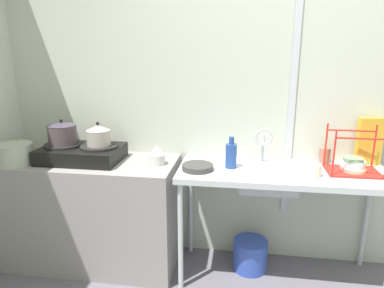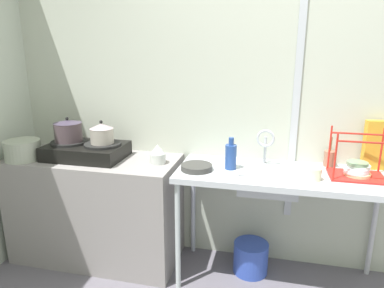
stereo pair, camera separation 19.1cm
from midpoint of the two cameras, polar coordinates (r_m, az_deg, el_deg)
wall_back at (r=2.58m, az=13.50°, el=8.60°), size 5.04×0.10×2.65m
wall_metal_strip at (r=2.51m, az=14.64°, el=11.41°), size 0.05×0.01×2.12m
counter_concrete at (r=2.79m, az=-18.22°, el=-10.82°), size 1.28×0.55×0.83m
counter_sink at (r=2.39m, az=12.62°, el=-5.85°), size 1.41×0.55×0.83m
stove at (r=2.65m, az=-19.99°, el=-1.43°), size 0.58×0.38×0.12m
pot_on_left_burner at (r=2.68m, az=-22.87°, el=1.69°), size 0.21×0.21×0.18m
pot_on_right_burner at (r=2.55m, az=-17.53°, el=1.41°), size 0.17×0.17×0.17m
pot_beside_stove at (r=2.76m, az=-29.42°, el=-1.52°), size 0.25×0.25×0.15m
percolator at (r=2.43m, az=-8.16°, el=-1.86°), size 0.11×0.11×0.14m
sink_basin at (r=2.38m, az=10.34°, el=-5.78°), size 0.39×0.30×0.14m
faucet at (r=2.44m, az=9.77°, el=0.74°), size 0.13×0.07×0.26m
frying_pan at (r=2.31m, az=-1.42°, el=-3.93°), size 0.21×0.21×0.04m
dish_rack at (r=2.45m, az=23.42°, el=-3.31°), size 0.34×0.24×0.30m
cup_by_rack at (r=2.29m, az=17.58°, el=-4.30°), size 0.08×0.08×0.08m
small_bowl_on_drainboard at (r=2.42m, az=16.76°, el=-3.72°), size 0.11×0.11×0.04m
bottle_by_sink at (r=2.33m, az=4.25°, el=-1.89°), size 0.08×0.08×0.22m
cereal_box at (r=2.65m, az=25.78°, el=0.42°), size 0.18×0.08×0.34m
utensil_jar at (r=2.60m, az=19.43°, el=-1.76°), size 0.08×0.08×0.22m
bucket_on_floor at (r=2.73m, az=7.64°, el=-17.95°), size 0.26×0.26×0.23m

